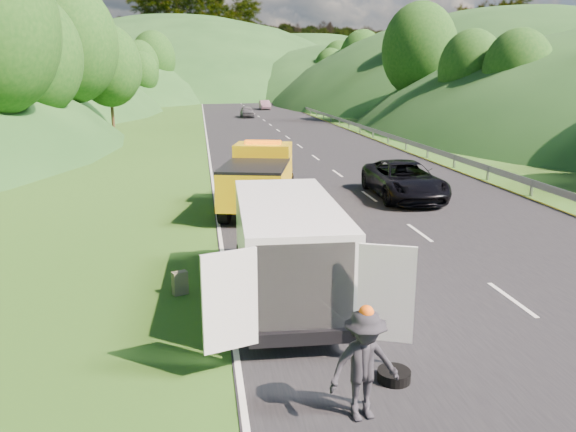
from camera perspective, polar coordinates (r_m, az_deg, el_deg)
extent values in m
plane|color=#38661E|center=(15.55, 8.36, -6.27)|extent=(320.00, 320.00, 0.00)
cube|color=black|center=(54.66, -1.01, 8.68)|extent=(14.00, 200.00, 0.02)
cube|color=gray|center=(68.21, 3.69, 9.78)|extent=(0.06, 140.00, 1.52)
cylinder|color=black|center=(24.93, -4.55, 2.98)|extent=(0.62, 1.13, 1.07)
cylinder|color=black|center=(24.68, 0.11, 2.91)|extent=(0.62, 1.13, 1.07)
cylinder|color=black|center=(20.82, -6.48, 0.65)|extent=(0.62, 1.13, 1.07)
cylinder|color=black|center=(20.52, -0.91, 0.54)|extent=(0.62, 1.13, 1.07)
cube|color=yellow|center=(23.71, -2.53, 4.92)|extent=(2.64, 2.21, 2.03)
cube|color=yellow|center=(21.41, -3.36, 3.15)|extent=(3.16, 4.09, 1.39)
cube|color=black|center=(21.28, -3.39, 5.13)|extent=(3.16, 4.09, 0.11)
cube|color=black|center=(25.07, -2.14, 4.07)|extent=(2.38, 1.76, 0.75)
cube|color=black|center=(25.73, -1.95, 3.86)|extent=(2.23, 0.75, 0.53)
cube|color=yellow|center=(25.32, -2.04, 5.77)|extent=(2.28, 1.33, 1.17)
cube|color=orange|center=(23.56, -2.56, 7.48)|extent=(1.52, 0.62, 0.17)
cube|color=black|center=(24.39, -2.31, 6.07)|extent=(1.99, 0.57, 0.96)
cylinder|color=black|center=(15.51, -4.58, -4.49)|extent=(0.36, 0.89, 0.88)
cylinder|color=black|center=(15.70, 2.69, -4.22)|extent=(0.36, 0.89, 0.88)
cylinder|color=black|center=(12.02, -3.79, -10.25)|extent=(0.36, 0.89, 0.88)
cylinder|color=black|center=(12.27, 5.63, -9.76)|extent=(0.36, 0.89, 0.88)
cube|color=white|center=(13.37, -0.05, -2.83)|extent=(2.45, 5.81, 2.04)
cube|color=white|center=(16.39, -1.31, -1.19)|extent=(2.24, 1.07, 1.10)
cube|color=black|center=(15.96, -1.25, 1.65)|extent=(2.05, 0.44, 0.92)
cube|color=black|center=(10.74, 1.76, -7.24)|extent=(1.88, 0.17, 1.76)
cube|color=white|center=(10.18, -5.90, -8.58)|extent=(1.02, 0.39, 1.87)
cube|color=white|center=(10.60, 9.93, -7.77)|extent=(1.00, 0.45, 1.87)
cube|color=black|center=(11.05, 1.81, -12.23)|extent=(2.21, 0.24, 0.28)
imported|color=white|center=(15.99, -2.32, -5.54)|extent=(0.70, 0.77, 1.72)
imported|color=tan|center=(15.11, -0.70, -6.74)|extent=(0.52, 0.43, 0.98)
imported|color=black|center=(9.75, 7.56, -19.70)|extent=(1.31, 0.90, 1.86)
cube|color=#5F5D47|center=(14.48, -10.92, -6.70)|extent=(0.43, 0.34, 0.60)
cylinder|color=black|center=(10.80, 10.68, -16.18)|extent=(0.61, 0.61, 0.20)
imported|color=black|center=(25.60, 11.62, 1.80)|extent=(2.89, 5.89, 1.61)
imported|color=#444348|center=(70.92, -4.16, 9.95)|extent=(1.62, 4.02, 1.37)
imported|color=#674553|center=(86.22, -2.37, 10.75)|extent=(1.44, 4.12, 1.36)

